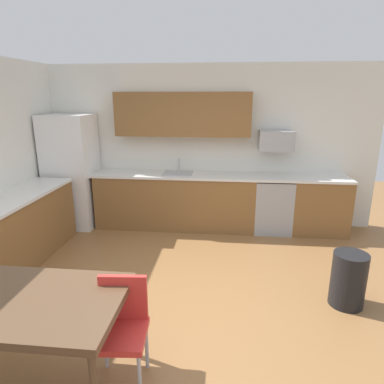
{
  "coord_description": "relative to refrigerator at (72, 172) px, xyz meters",
  "views": [
    {
      "loc": [
        0.43,
        -3.16,
        2.2
      ],
      "look_at": [
        0.0,
        1.0,
        1.0
      ],
      "focal_mm": 31.72,
      "sensor_mm": 36.0,
      "label": 1
    }
  ],
  "objects": [
    {
      "name": "ground_plane",
      "position": [
        2.18,
        -2.22,
        -0.95
      ],
      "size": [
        12.0,
        12.0,
        0.0
      ],
      "primitive_type": "plane",
      "color": "olive"
    },
    {
      "name": "wall_back",
      "position": [
        2.18,
        0.43,
        0.4
      ],
      "size": [
        5.8,
        0.1,
        2.7
      ],
      "primitive_type": "cube",
      "color": "silver",
      "rests_on": "ground"
    },
    {
      "name": "cabinet_run_back",
      "position": [
        1.76,
        0.08,
        -0.5
      ],
      "size": [
        2.66,
        0.6,
        0.9
      ],
      "primitive_type": "cube",
      "color": "brown",
      "rests_on": "ground"
    },
    {
      "name": "cabinet_run_back_right",
      "position": [
        4.13,
        0.08,
        -0.5
      ],
      "size": [
        0.89,
        0.6,
        0.9
      ],
      "primitive_type": "cube",
      "color": "brown",
      "rests_on": "ground"
    },
    {
      "name": "cabinet_run_left",
      "position": [
        -0.12,
        -1.42,
        -0.5
      ],
      "size": [
        0.6,
        2.0,
        0.9
      ],
      "primitive_type": "cube",
      "color": "brown",
      "rests_on": "ground"
    },
    {
      "name": "countertop_back",
      "position": [
        2.18,
        0.08,
        -0.03
      ],
      "size": [
        4.8,
        0.64,
        0.04
      ],
      "primitive_type": "cube",
      "color": "silver",
      "rests_on": "cabinet_run_back"
    },
    {
      "name": "countertop_left",
      "position": [
        -0.12,
        -1.42,
        -0.03
      ],
      "size": [
        0.64,
        2.0,
        0.04
      ],
      "primitive_type": "cube",
      "color": "silver",
      "rests_on": "cabinet_run_left"
    },
    {
      "name": "upper_cabinets_back",
      "position": [
        1.88,
        0.21,
        0.95
      ],
      "size": [
        2.2,
        0.34,
        0.7
      ],
      "primitive_type": "cube",
      "color": "brown"
    },
    {
      "name": "refrigerator",
      "position": [
        0.0,
        0.0,
        0.0
      ],
      "size": [
        0.76,
        0.7,
        1.9
      ],
      "primitive_type": "cube",
      "color": "white",
      "rests_on": "ground"
    },
    {
      "name": "oven_range",
      "position": [
        3.39,
        0.08,
        -0.49
      ],
      "size": [
        0.6,
        0.6,
        0.91
      ],
      "color": "#999BA0",
      "rests_on": "ground"
    },
    {
      "name": "microwave",
      "position": [
        3.39,
        0.18,
        0.55
      ],
      "size": [
        0.54,
        0.36,
        0.32
      ],
      "primitive_type": "cube",
      "color": "#9EA0A5"
    },
    {
      "name": "sink_basin",
      "position": [
        1.8,
        0.08,
        -0.07
      ],
      "size": [
        0.48,
        0.4,
        0.14
      ],
      "primitive_type": "cube",
      "color": "#A5A8AD",
      "rests_on": "countertop_back"
    },
    {
      "name": "sink_faucet",
      "position": [
        1.8,
        0.26,
        0.09
      ],
      "size": [
        0.02,
        0.02,
        0.24
      ],
      "primitive_type": "cylinder",
      "color": "#B2B5BA",
      "rests_on": "countertop_back"
    },
    {
      "name": "dining_table",
      "position": [
        1.19,
        -3.36,
        -0.24
      ],
      "size": [
        1.4,
        0.9,
        0.77
      ],
      "color": "brown",
      "rests_on": "ground"
    },
    {
      "name": "chair_near_table",
      "position": [
        1.84,
        -3.22,
        -0.44
      ],
      "size": [
        0.43,
        0.43,
        0.85
      ],
      "color": "red",
      "rests_on": "ground"
    },
    {
      "name": "trash_bin",
      "position": [
        3.94,
        -2.0,
        -0.65
      ],
      "size": [
        0.36,
        0.36,
        0.6
      ],
      "primitive_type": "cylinder",
      "color": "black",
      "rests_on": "ground"
    }
  ]
}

